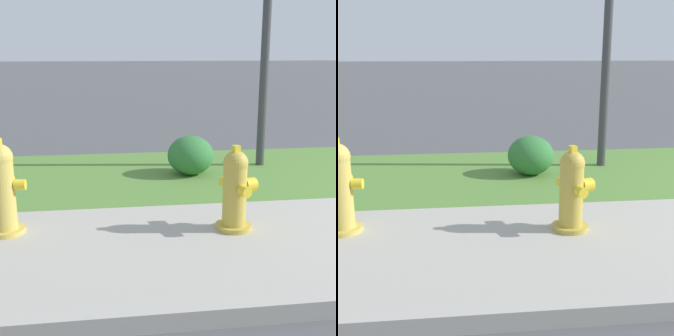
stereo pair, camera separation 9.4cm
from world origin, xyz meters
The scene contains 3 objects.
fire_hydrant_by_grass_verge centered at (-3.80, 0.29, 0.35)m, with size 0.36×0.39×0.74m.
fire_hydrant_far_end centered at (-5.73, 0.47, 0.39)m, with size 0.40×0.37×0.81m.
shrub_bush_mid_verge centered at (-3.83, 2.16, 0.24)m, with size 0.57×0.57×0.48m.
Camera 1 is at (-4.89, -3.37, 1.51)m, focal length 50.00 mm.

